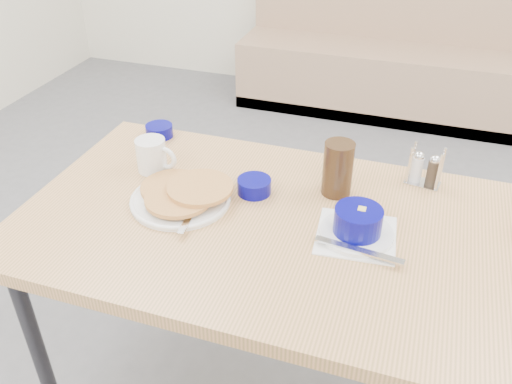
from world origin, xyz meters
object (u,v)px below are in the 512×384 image
(coffee_mug, at_px, (153,155))
(booth_bench, at_px, (384,58))
(dining_table, at_px, (279,241))
(creamer_bowl, at_px, (159,131))
(pancake_plate, at_px, (182,195))
(amber_tumbler, at_px, (338,169))
(grits_setting, at_px, (357,225))
(condiment_caddy, at_px, (424,171))
(butter_bowl, at_px, (254,186))

(coffee_mug, bearing_deg, booth_bench, 79.61)
(dining_table, relative_size, creamer_bowl, 15.40)
(dining_table, height_order, pancake_plate, pancake_plate)
(creamer_bowl, distance_m, amber_tumbler, 0.66)
(booth_bench, height_order, amber_tumbler, booth_bench)
(dining_table, relative_size, grits_setting, 5.90)
(grits_setting, bearing_deg, condiment_caddy, 65.57)
(booth_bench, bearing_deg, pancake_plate, -96.45)
(booth_bench, xyz_separation_m, dining_table, (0.00, -2.53, 0.35))
(creamer_bowl, height_order, butter_bowl, butter_bowl)
(booth_bench, distance_m, condiment_caddy, 2.29)
(dining_table, height_order, grits_setting, grits_setting)
(dining_table, height_order, coffee_mug, coffee_mug)
(booth_bench, bearing_deg, dining_table, -90.00)
(grits_setting, relative_size, amber_tumbler, 1.49)
(booth_bench, xyz_separation_m, coffee_mug, (-0.44, -2.40, 0.46))
(condiment_caddy, bearing_deg, pancake_plate, -144.29)
(creamer_bowl, bearing_deg, pancake_plate, -54.11)
(coffee_mug, xyz_separation_m, grits_setting, (0.64, -0.13, -0.02))
(booth_bench, distance_m, grits_setting, 2.58)
(butter_bowl, distance_m, condiment_caddy, 0.50)
(dining_table, bearing_deg, amber_tumbler, 59.55)
(grits_setting, xyz_separation_m, condiment_caddy, (0.14, 0.31, 0.01))
(coffee_mug, height_order, creamer_bowl, coffee_mug)
(booth_bench, distance_m, pancake_plate, 2.58)
(booth_bench, bearing_deg, grits_setting, -85.44)
(pancake_plate, bearing_deg, grits_setting, -0.42)
(grits_setting, distance_m, creamer_bowl, 0.80)
(coffee_mug, height_order, grits_setting, coffee_mug)
(butter_bowl, xyz_separation_m, amber_tumbler, (0.22, 0.07, 0.06))
(pancake_plate, bearing_deg, booth_bench, 83.55)
(amber_tumbler, xyz_separation_m, condiment_caddy, (0.23, 0.13, -0.04))
(condiment_caddy, bearing_deg, coffee_mug, -157.35)
(dining_table, distance_m, condiment_caddy, 0.48)
(dining_table, relative_size, butter_bowl, 14.46)
(booth_bench, height_order, pancake_plate, booth_bench)
(pancake_plate, distance_m, amber_tumbler, 0.44)
(butter_bowl, bearing_deg, grits_setting, -19.34)
(condiment_caddy, bearing_deg, amber_tumbler, -141.52)
(butter_bowl, relative_size, condiment_caddy, 0.82)
(creamer_bowl, xyz_separation_m, condiment_caddy, (0.87, -0.02, 0.02))
(dining_table, height_order, creamer_bowl, creamer_bowl)
(creamer_bowl, bearing_deg, dining_table, -32.92)
(amber_tumbler, relative_size, condiment_caddy, 1.34)
(booth_bench, relative_size, creamer_bowl, 20.90)
(dining_table, relative_size, amber_tumbler, 8.82)
(butter_bowl, bearing_deg, dining_table, -46.18)
(booth_bench, relative_size, coffee_mug, 14.35)
(dining_table, bearing_deg, creamer_bowl, 147.08)
(booth_bench, xyz_separation_m, grits_setting, (0.20, -2.53, 0.45))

